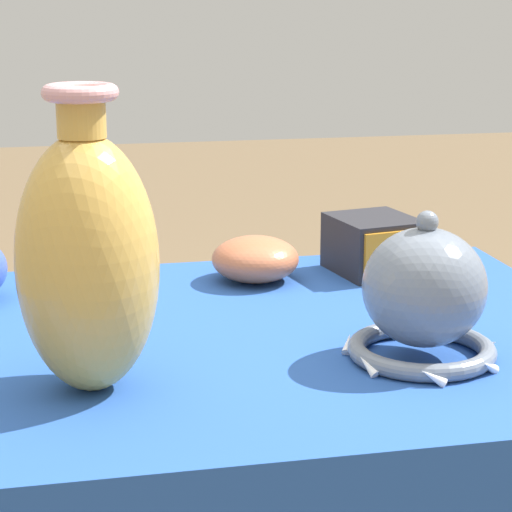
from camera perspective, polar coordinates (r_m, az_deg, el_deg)
The scene contains 5 objects.
display_table at distance 1.31m, azimuth -1.33°, elevation -8.38°, with size 1.00×0.74×0.76m.
vase_tall_bulbous at distance 1.09m, azimuth -9.60°, elevation -0.18°, with size 0.16×0.16×0.34m.
vase_dome_bell at distance 1.20m, azimuth 9.57°, elevation -2.43°, with size 0.19×0.19×0.18m.
mosaic_tile_box at distance 1.58m, azimuth 6.75°, elevation 0.64°, with size 0.14×0.16×0.09m.
bowl_shallow_terracotta at distance 1.52m, azimuth -0.04°, elevation -0.17°, with size 0.13×0.13×0.07m, color #BC6642.
Camera 1 is at (-0.22, -1.21, 1.19)m, focal length 70.00 mm.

